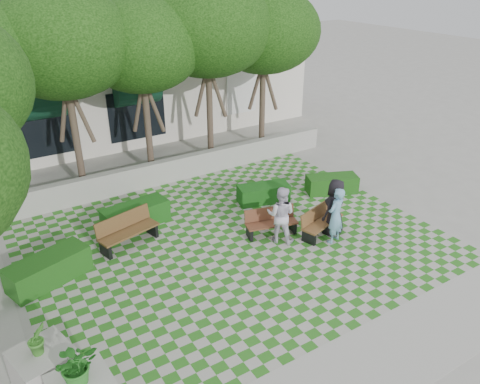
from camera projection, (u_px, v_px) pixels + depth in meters
ground at (253, 259)px, 13.59m from camera, size 90.00×90.00×0.00m
lawn at (235, 243)px, 14.34m from camera, size 12.00×12.00×0.00m
sidewalk_south at (373, 364)px, 10.01m from camera, size 16.00×2.00×0.01m
retaining_wall at (165, 171)px, 18.10m from camera, size 15.00×0.36×0.90m
bench_east at (321, 221)px, 14.69m from camera, size 1.77×1.02×0.88m
bench_mid at (271, 222)px, 14.65m from camera, size 1.72×0.94×0.86m
bench_west at (127, 231)px, 14.07m from camera, size 1.96×1.06×0.98m
hedge_east at (332, 184)px, 17.37m from camera, size 2.00×1.40×0.65m
hedge_midright at (263, 193)px, 16.70m from camera, size 1.93×1.15×0.63m
hedge_midleft at (136, 215)px, 15.14m from camera, size 2.20×1.10×0.74m
hedge_west at (49, 269)px, 12.47m from camera, size 2.30×1.49×0.75m
planter_back at (45, 370)px, 9.15m from camera, size 1.27×1.27×1.74m
person_blue at (336, 216)px, 14.04m from camera, size 0.75×0.60×1.80m
person_dark at (335, 207)px, 14.44m from camera, size 1.02×0.79×1.85m
person_white at (281, 215)px, 14.07m from camera, size 1.10×1.11×1.81m
tree_row at (104, 51)px, 14.93m from camera, size 17.70×13.40×7.41m
building at (115, 77)px, 23.61m from camera, size 18.00×8.92×5.15m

